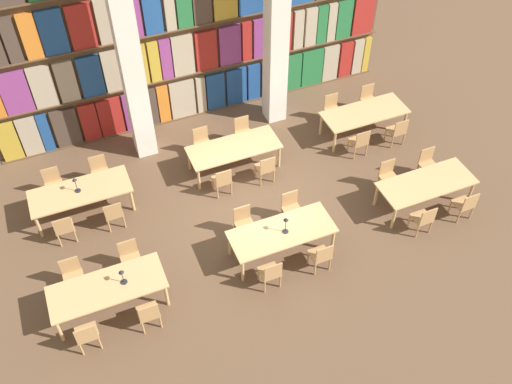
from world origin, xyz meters
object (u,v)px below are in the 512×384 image
(reading_table_1, at_px, (282,233))
(chair_8, at_px, (424,218))
(chair_16, at_px, (222,180))
(chair_7, at_px, (291,207))
(chair_3, at_px, (130,257))
(chair_13, at_px, (53,183))
(desk_lamp_2, at_px, (75,182))
(reading_table_4, at_px, (234,149))
(pillar_center, at_px, (277,21))
(chair_22, at_px, (397,131))
(chair_12, at_px, (64,228))
(chair_23, at_px, (368,99))
(chair_4, at_px, (271,273))
(pillar_left, at_px, (128,53))
(chair_21, at_px, (332,108))
(chair_5, at_px, (244,222))
(chair_20, at_px, (360,142))
(chair_14, at_px, (114,213))
(reading_table_3, at_px, (80,193))
(chair_19, at_px, (243,131))
(chair_9, at_px, (388,176))
(chair_11, at_px, (428,163))
(chair_10, at_px, (465,204))
(chair_6, at_px, (321,255))
(chair_1, at_px, (73,275))
(chair_2, at_px, (149,313))
(reading_table_2, at_px, (426,184))
(chair_15, at_px, (100,171))
(chair_18, at_px, (266,168))
(chair_0, at_px, (87,335))
(chair_17, at_px, (202,142))
(desk_lamp_1, at_px, (286,223))
(reading_table_5, at_px, (364,114))

(reading_table_1, bearing_deg, chair_8, -12.40)
(chair_16, bearing_deg, chair_7, -51.24)
(chair_3, bearing_deg, chair_13, -67.89)
(desk_lamp_2, distance_m, reading_table_4, 3.92)
(pillar_center, height_order, desk_lamp_2, pillar_center)
(chair_22, bearing_deg, chair_12, -179.92)
(chair_23, bearing_deg, chair_4, 41.87)
(pillar_left, height_order, chair_21, pillar_left)
(chair_5, relative_size, chair_20, 1.00)
(reading_table_1, bearing_deg, chair_14, 146.41)
(chair_13, bearing_deg, reading_table_3, 125.98)
(chair_13, bearing_deg, reading_table_1, 140.05)
(reading_table_3, xyz_separation_m, chair_20, (7.07, -0.75, -0.19))
(chair_19, height_order, chair_21, same)
(chair_9, height_order, chair_22, same)
(chair_11, height_order, chair_23, same)
(chair_11, xyz_separation_m, chair_16, (-4.96, 1.41, 0.00))
(chair_10, relative_size, desk_lamp_2, 2.07)
(chair_9, distance_m, chair_20, 1.38)
(chair_6, xyz_separation_m, reading_table_4, (-0.58, 3.73, 0.19))
(chair_6, height_order, chair_9, same)
(chair_21, bearing_deg, chair_19, -0.75)
(chair_8, distance_m, chair_14, 7.11)
(pillar_left, height_order, chair_1, pillar_left)
(chair_11, xyz_separation_m, chair_23, (-0.02, 2.89, 0.00))
(reading_table_3, bearing_deg, chair_6, -39.67)
(chair_6, relative_size, chair_22, 1.00)
(chair_2, distance_m, chair_23, 8.78)
(reading_table_2, distance_m, chair_8, 0.95)
(reading_table_3, bearing_deg, reading_table_1, -37.26)
(reading_table_3, distance_m, chair_21, 7.11)
(chair_15, distance_m, chair_20, 6.66)
(chair_5, distance_m, chair_19, 3.19)
(chair_6, distance_m, reading_table_4, 3.78)
(chair_1, bearing_deg, chair_18, -164.08)
(chair_14, xyz_separation_m, chair_20, (6.49, 0.01, 0.00))
(reading_table_4, xyz_separation_m, chair_18, (0.55, -0.76, -0.19))
(reading_table_1, relative_size, chair_9, 2.70)
(chair_0, xyz_separation_m, chair_19, (5.01, 4.46, 0.00))
(chair_7, relative_size, chair_17, 1.00)
(reading_table_4, distance_m, chair_21, 3.29)
(reading_table_3, bearing_deg, chair_15, 52.47)
(chair_15, bearing_deg, desk_lamp_1, 131.74)
(pillar_center, height_order, chair_5, pillar_center)
(chair_16, relative_size, chair_17, 1.00)
(chair_8, height_order, chair_18, same)
(desk_lamp_1, xyz_separation_m, chair_16, (-0.64, 2.26, -0.56))
(chair_0, xyz_separation_m, chair_21, (7.66, 4.42, 0.00))
(chair_3, distance_m, reading_table_2, 7.04)
(reading_table_5, bearing_deg, reading_table_3, -179.91)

